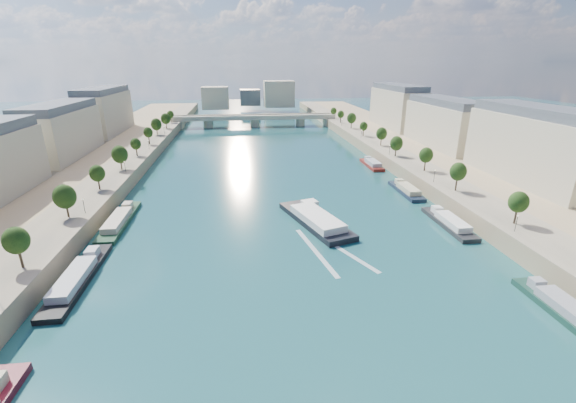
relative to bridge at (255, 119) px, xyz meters
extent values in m
plane|color=#0C3037|center=(0.00, -141.37, -5.08)|extent=(700.00, 700.00, 0.00)
cube|color=#9E8460|center=(-72.00, -141.37, -2.58)|extent=(44.00, 520.00, 5.00)
cube|color=#9E8460|center=(72.00, -141.37, -2.58)|extent=(44.00, 520.00, 5.00)
cube|color=gray|center=(-57.00, -141.37, -0.03)|extent=(14.00, 520.00, 0.10)
cube|color=gray|center=(57.00, -141.37, -0.03)|extent=(14.00, 520.00, 0.10)
cylinder|color=#382B1E|center=(-55.00, -199.37, 1.83)|extent=(0.50, 0.50, 3.82)
ellipsoid|color=black|center=(-55.00, -199.37, 5.42)|extent=(4.80, 4.80, 5.52)
cylinder|color=#382B1E|center=(-55.00, -175.37, 1.83)|extent=(0.50, 0.50, 3.82)
ellipsoid|color=black|center=(-55.00, -175.37, 5.42)|extent=(4.80, 4.80, 5.52)
cylinder|color=#382B1E|center=(-55.00, -151.37, 1.83)|extent=(0.50, 0.50, 3.82)
ellipsoid|color=black|center=(-55.00, -151.37, 5.42)|extent=(4.80, 4.80, 5.52)
cylinder|color=#382B1E|center=(-55.00, -127.37, 1.83)|extent=(0.50, 0.50, 3.82)
ellipsoid|color=black|center=(-55.00, -127.37, 5.42)|extent=(4.80, 4.80, 5.52)
cylinder|color=#382B1E|center=(-55.00, -103.37, 1.83)|extent=(0.50, 0.50, 3.82)
ellipsoid|color=black|center=(-55.00, -103.37, 5.42)|extent=(4.80, 4.80, 5.52)
cylinder|color=#382B1E|center=(-55.00, -79.37, 1.83)|extent=(0.50, 0.50, 3.82)
ellipsoid|color=black|center=(-55.00, -79.37, 5.42)|extent=(4.80, 4.80, 5.52)
cylinder|color=#382B1E|center=(-55.00, -55.37, 1.83)|extent=(0.50, 0.50, 3.82)
ellipsoid|color=black|center=(-55.00, -55.37, 5.42)|extent=(4.80, 4.80, 5.52)
cylinder|color=#382B1E|center=(-55.00, -31.37, 1.83)|extent=(0.50, 0.50, 3.82)
ellipsoid|color=black|center=(-55.00, -31.37, 5.42)|extent=(4.80, 4.80, 5.52)
cylinder|color=#382B1E|center=(-55.00, -7.37, 1.83)|extent=(0.50, 0.50, 3.82)
ellipsoid|color=black|center=(-55.00, -7.37, 5.42)|extent=(4.80, 4.80, 5.52)
cylinder|color=#382B1E|center=(55.00, -191.37, 1.83)|extent=(0.50, 0.50, 3.82)
ellipsoid|color=black|center=(55.00, -191.37, 5.42)|extent=(4.80, 4.80, 5.52)
cylinder|color=#382B1E|center=(55.00, -167.37, 1.83)|extent=(0.50, 0.50, 3.82)
ellipsoid|color=black|center=(55.00, -167.37, 5.42)|extent=(4.80, 4.80, 5.52)
cylinder|color=#382B1E|center=(55.00, -143.37, 1.83)|extent=(0.50, 0.50, 3.82)
ellipsoid|color=black|center=(55.00, -143.37, 5.42)|extent=(4.80, 4.80, 5.52)
cylinder|color=#382B1E|center=(55.00, -119.37, 1.83)|extent=(0.50, 0.50, 3.82)
ellipsoid|color=black|center=(55.00, -119.37, 5.42)|extent=(4.80, 4.80, 5.52)
cylinder|color=#382B1E|center=(55.00, -95.37, 1.83)|extent=(0.50, 0.50, 3.82)
ellipsoid|color=black|center=(55.00, -95.37, 5.42)|extent=(4.80, 4.80, 5.52)
cylinder|color=#382B1E|center=(55.00, -71.37, 1.83)|extent=(0.50, 0.50, 3.82)
ellipsoid|color=black|center=(55.00, -71.37, 5.42)|extent=(4.80, 4.80, 5.52)
cylinder|color=#382B1E|center=(55.00, -47.37, 1.83)|extent=(0.50, 0.50, 3.82)
ellipsoid|color=black|center=(55.00, -47.37, 5.42)|extent=(4.80, 4.80, 5.52)
cylinder|color=#382B1E|center=(55.00, -23.37, 1.83)|extent=(0.50, 0.50, 3.82)
ellipsoid|color=black|center=(55.00, -23.37, 5.42)|extent=(4.80, 4.80, 5.52)
cylinder|color=#382B1E|center=(55.00, 0.63, 1.83)|extent=(0.50, 0.50, 3.82)
ellipsoid|color=black|center=(55.00, 0.63, 5.42)|extent=(4.80, 4.80, 5.52)
cylinder|color=black|center=(-52.50, -171.37, 1.92)|extent=(0.14, 0.14, 4.00)
sphere|color=#FFE5B2|center=(-52.50, -171.37, 4.02)|extent=(0.36, 0.36, 0.36)
cylinder|color=black|center=(-52.50, -131.37, 1.92)|extent=(0.14, 0.14, 4.00)
sphere|color=#FFE5B2|center=(-52.50, -131.37, 4.02)|extent=(0.36, 0.36, 0.36)
cylinder|color=black|center=(-52.50, -91.37, 1.92)|extent=(0.14, 0.14, 4.00)
sphere|color=#FFE5B2|center=(-52.50, -91.37, 4.02)|extent=(0.36, 0.36, 0.36)
cylinder|color=black|center=(-52.50, -51.37, 1.92)|extent=(0.14, 0.14, 4.00)
sphere|color=#FFE5B2|center=(-52.50, -51.37, 4.02)|extent=(0.36, 0.36, 0.36)
cylinder|color=black|center=(52.50, -196.37, 1.92)|extent=(0.14, 0.14, 4.00)
sphere|color=#FFE5B2|center=(52.50, -196.37, 4.02)|extent=(0.36, 0.36, 0.36)
cylinder|color=black|center=(52.50, -156.37, 1.92)|extent=(0.14, 0.14, 4.00)
sphere|color=#FFE5B2|center=(52.50, -156.37, 4.02)|extent=(0.36, 0.36, 0.36)
cylinder|color=black|center=(52.50, -116.37, 1.92)|extent=(0.14, 0.14, 4.00)
sphere|color=#FFE5B2|center=(52.50, -116.37, 4.02)|extent=(0.36, 0.36, 0.36)
cylinder|color=black|center=(52.50, -76.37, 1.92)|extent=(0.14, 0.14, 4.00)
sphere|color=#FFE5B2|center=(52.50, -76.37, 4.02)|extent=(0.36, 0.36, 0.36)
cylinder|color=black|center=(52.50, -36.37, 1.92)|extent=(0.14, 0.14, 4.00)
sphere|color=#FFE5B2|center=(52.50, -36.37, 4.02)|extent=(0.36, 0.36, 0.36)
cube|color=beige|center=(-85.00, -100.37, 9.92)|extent=(16.00, 52.00, 20.00)
cube|color=#474C54|center=(-85.00, -100.37, 21.52)|extent=(14.72, 50.44, 3.20)
cube|color=beige|center=(-85.00, -42.37, 9.92)|extent=(16.00, 52.00, 20.00)
cube|color=#474C54|center=(-85.00, -42.37, 21.52)|extent=(14.72, 50.44, 3.20)
cube|color=beige|center=(85.00, -158.37, 9.92)|extent=(16.00, 52.00, 20.00)
cube|color=#474C54|center=(85.00, -158.37, 21.52)|extent=(14.72, 50.44, 3.20)
cube|color=beige|center=(85.00, -100.37, 9.92)|extent=(16.00, 52.00, 20.00)
cube|color=#474C54|center=(85.00, -100.37, 21.52)|extent=(14.72, 50.44, 3.20)
cube|color=beige|center=(85.00, -42.37, 9.92)|extent=(16.00, 52.00, 20.00)
cube|color=#474C54|center=(85.00, -42.37, 21.52)|extent=(14.72, 50.44, 3.20)
cube|color=beige|center=(-30.00, 68.63, 8.92)|extent=(22.00, 18.00, 18.00)
cube|color=beige|center=(25.00, 78.63, 10.92)|extent=(26.00, 20.00, 22.00)
cube|color=#474C54|center=(0.00, 93.63, 6.92)|extent=(18.00, 16.00, 14.00)
cube|color=#C1B79E|center=(0.00, 0.00, 1.12)|extent=(112.00, 11.00, 2.20)
cube|color=#C1B79E|center=(0.00, -5.00, 2.62)|extent=(112.00, 0.80, 0.90)
cube|color=#C1B79E|center=(0.00, 5.00, 2.62)|extent=(112.00, 0.80, 0.90)
cylinder|color=#C1B79E|center=(-32.00, 0.00, -2.58)|extent=(6.40, 6.40, 5.00)
cylinder|color=#C1B79E|center=(0.00, 0.00, -2.58)|extent=(6.40, 6.40, 5.00)
cylinder|color=#C1B79E|center=(32.00, 0.00, -2.58)|extent=(6.40, 6.40, 5.00)
cube|color=#C1B79E|center=(-52.00, 0.00, -2.58)|extent=(6.00, 12.00, 5.00)
cube|color=#C1B79E|center=(52.00, 0.00, -2.58)|extent=(6.00, 12.00, 5.00)
cube|color=black|center=(9.08, -173.70, -4.60)|extent=(17.52, 31.69, 2.18)
cube|color=white|center=(9.08, -176.14, -2.53)|extent=(12.80, 21.04, 1.96)
cube|color=white|center=(9.08, -164.56, -2.61)|extent=(5.26, 4.80, 1.80)
cube|color=silver|center=(5.88, -190.70, -5.06)|extent=(5.97, 25.78, 0.04)
cube|color=silver|center=(12.28, -190.70, -5.06)|extent=(11.92, 24.14, 0.04)
cube|color=black|center=(-45.50, -197.51, -4.78)|extent=(5.00, 29.07, 1.80)
cube|color=#B8BBC5|center=(-45.50, -199.84, -3.08)|extent=(4.10, 15.99, 1.60)
cube|color=#B8BBC5|center=(-45.50, -188.80, -2.98)|extent=(2.50, 3.49, 1.80)
cube|color=#193E25|center=(-45.50, -167.05, -4.78)|extent=(5.00, 29.38, 1.80)
cube|color=beige|center=(-45.50, -169.40, -3.08)|extent=(4.10, 16.16, 1.60)
cube|color=beige|center=(-45.50, -158.23, -2.98)|extent=(2.50, 3.53, 1.80)
cube|color=#173A2F|center=(45.50, -218.78, -4.78)|extent=(5.00, 18.09, 1.80)
cube|color=#94959C|center=(45.50, -220.23, -3.08)|extent=(4.10, 9.95, 1.60)
cube|color=#94959C|center=(45.50, -213.35, -2.98)|extent=(2.50, 2.17, 1.80)
cube|color=#252528|center=(45.50, -180.11, -4.78)|extent=(5.00, 23.02, 1.80)
cube|color=white|center=(45.50, -181.95, -3.08)|extent=(4.10, 12.66, 1.60)
cube|color=white|center=(45.50, -173.20, -2.98)|extent=(2.50, 2.76, 1.80)
cube|color=#182335|center=(45.50, -151.43, -4.78)|extent=(5.00, 21.04, 1.80)
cube|color=beige|center=(45.50, -153.11, -3.08)|extent=(4.10, 11.57, 1.60)
cube|color=beige|center=(45.50, -145.12, -2.98)|extent=(2.50, 2.52, 1.80)
cube|color=maroon|center=(45.50, -115.14, -4.78)|extent=(5.00, 19.50, 1.80)
cube|color=#A0A5AC|center=(45.50, -116.70, -3.08)|extent=(4.10, 10.73, 1.60)
cube|color=#A0A5AC|center=(45.50, -109.29, -2.98)|extent=(2.50, 2.34, 1.80)
camera|label=1|loc=(-11.04, -271.95, 37.82)|focal=24.00mm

